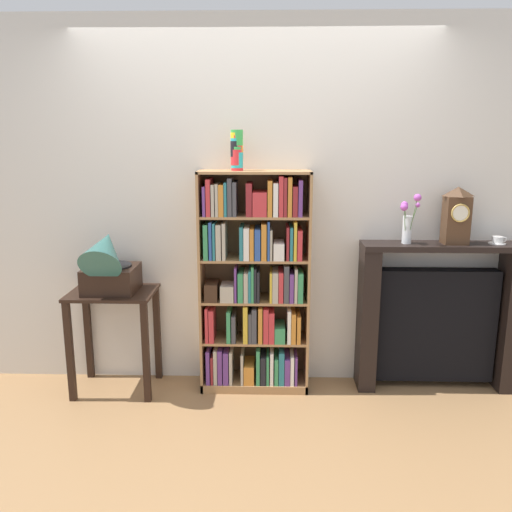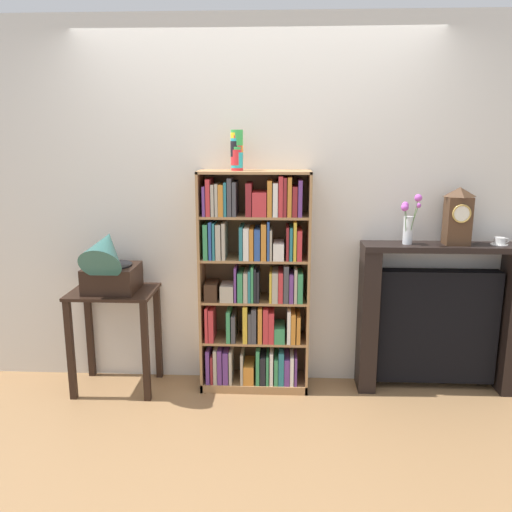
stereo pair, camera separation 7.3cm
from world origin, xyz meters
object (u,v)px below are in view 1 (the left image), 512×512
Objects in this scene: bookshelf at (255,287)px; side_table_left at (114,318)px; fireplace_mantel at (437,318)px; mantel_clock at (456,215)px; gramophone at (108,264)px; teacup_with_saucer at (497,241)px; cup_stack at (237,150)px; flower_vase at (408,221)px.

side_table_left is (-1.00, -0.06, -0.21)m from bookshelf.
fireplace_mantel is 0.75m from mantel_clock.
bookshelf reaches higher than side_table_left.
teacup_with_saucer is at bearing 3.20° from gramophone.
teacup_with_saucer is at bearing 0.85° from cup_stack.
cup_stack is 0.51× the size of gramophone.
cup_stack is 0.76× the size of flower_vase.
gramophone reaches higher than side_table_left.
side_table_left is at bearing -178.00° from flower_vase.
side_table_left is 1.88× the size of mantel_clock.
bookshelf reaches higher than gramophone.
mantel_clock is (0.07, -0.02, 0.74)m from fireplace_mantel.
flower_vase is 2.88× the size of teacup_with_saucer.
fireplace_mantel is 0.75m from flower_vase.
cup_stack reaches higher than teacup_with_saucer.
cup_stack reaches higher than flower_vase.
mantel_clock is at bearing 2.11° from side_table_left.
mantel_clock is 0.34m from teacup_with_saucer.
teacup_with_saucer is (0.62, 0.02, -0.13)m from flower_vase.
flower_vase is at bearing -171.26° from fireplace_mantel.
teacup_with_saucer is (1.66, 0.03, 0.34)m from bookshelf.
fireplace_mantel is at bearing 2.76° from side_table_left.
bookshelf reaches higher than fireplace_mantel.
bookshelf is 1.02m from gramophone.
teacup_with_saucer is (2.66, 0.09, 0.55)m from side_table_left.
cup_stack is at bearing -179.07° from mantel_clock.
flower_vase is at bearing 2.00° from side_table_left.
flower_vase is (-0.33, -0.02, -0.04)m from mantel_clock.
fireplace_mantel is (1.30, 0.05, -0.23)m from bookshelf.
mantel_clock is at bearing 2.80° from flower_vase.
teacup_with_saucer is (1.79, 0.03, -0.61)m from cup_stack.
gramophone is 2.39m from mantel_clock.
flower_vase is at bearing 0.40° from cup_stack.
bookshelf is 2.13× the size of side_table_left.
cup_stack is at bearing -179.40° from bookshelf.
fireplace_mantel is at bearing 161.58° from mantel_clock.
flower_vase reaches higher than fireplace_mantel.
bookshelf is 1.70m from teacup_with_saucer.
mantel_clock is at bearing 0.96° from bookshelf.
flower_vase is (1.04, 0.01, 0.47)m from bookshelf.
bookshelf is at bearing 3.68° from side_table_left.
bookshelf reaches higher than mantel_clock.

